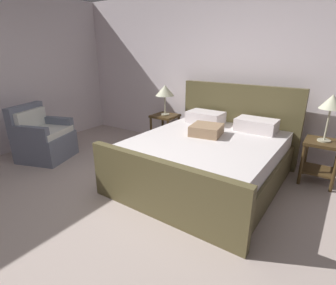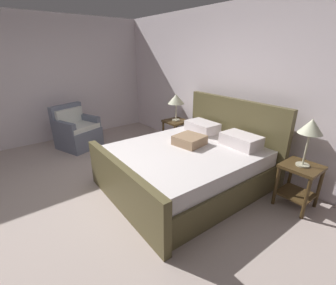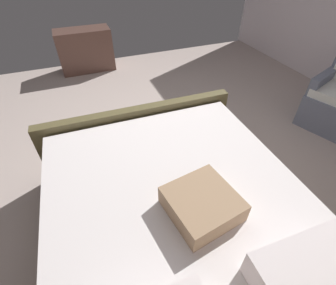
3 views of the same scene
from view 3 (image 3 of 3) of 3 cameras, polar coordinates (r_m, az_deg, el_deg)
ground_plane at (r=3.15m, az=-2.11°, el=2.05°), size 6.07×5.35×0.02m
bed at (r=1.86m, az=2.95°, el=-18.95°), size 2.00×2.26×1.23m
dresser at (r=4.93m, az=-18.78°, el=19.85°), size 0.93×0.46×0.72m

